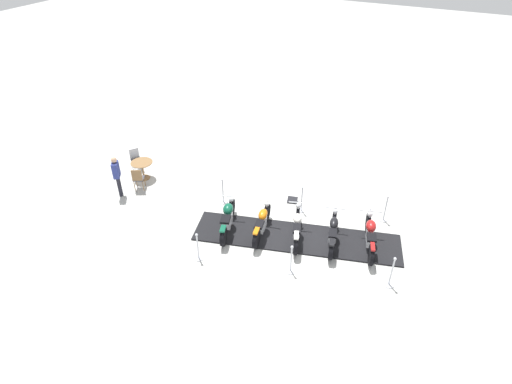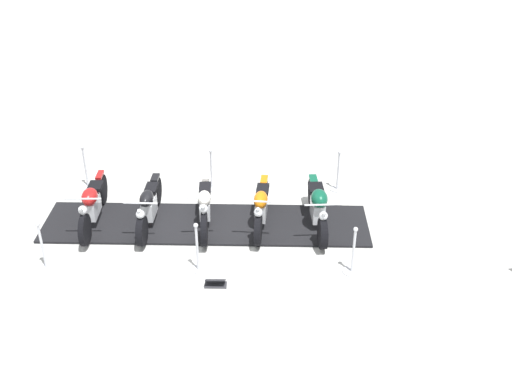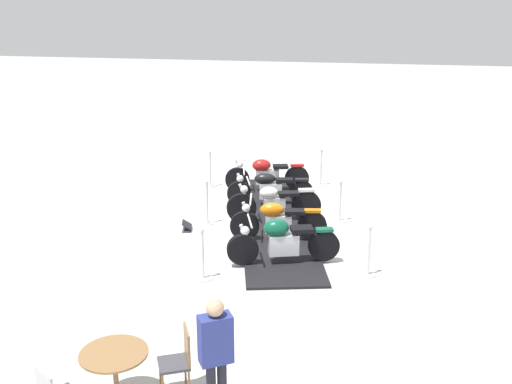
# 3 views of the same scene
# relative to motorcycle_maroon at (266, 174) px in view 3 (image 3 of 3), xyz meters

# --- Properties ---
(ground_plane) EXTENTS (80.00, 80.00, 0.00)m
(ground_plane) POSITION_rel_motorcycle_maroon_xyz_m (-2.29, -0.68, -0.53)
(ground_plane) COLOR silver
(display_platform) EXTENTS (7.14, 3.36, 0.05)m
(display_platform) POSITION_rel_motorcycle_maroon_xyz_m (-2.29, -0.68, -0.50)
(display_platform) COLOR black
(display_platform) RESTS_ON ground_plane
(motorcycle_maroon) EXTENTS (0.94, 2.24, 0.98)m
(motorcycle_maroon) POSITION_rel_motorcycle_maroon_xyz_m (0.00, 0.00, 0.00)
(motorcycle_maroon) COLOR black
(motorcycle_maroon) RESTS_ON display_platform
(motorcycle_black) EXTENTS (0.84, 2.18, 0.91)m
(motorcycle_black) POSITION_rel_motorcycle_maroon_xyz_m (-1.15, -0.33, -0.05)
(motorcycle_black) COLOR black
(motorcycle_black) RESTS_ON display_platform
(motorcycle_cream) EXTENTS (0.96, 2.16, 1.02)m
(motorcycle_cream) POSITION_rel_motorcycle_maroon_xyz_m (-2.30, -0.65, -0.03)
(motorcycle_cream) COLOR black
(motorcycle_cream) RESTS_ON display_platform
(motorcycle_copper) EXTENTS (0.77, 2.09, 0.94)m
(motorcycle_copper) POSITION_rel_motorcycle_maroon_xyz_m (-3.45, -0.96, -0.03)
(motorcycle_copper) COLOR black
(motorcycle_copper) RESTS_ON display_platform
(motorcycle_forest) EXTENTS (1.01, 2.18, 0.92)m
(motorcycle_forest) POSITION_rel_motorcycle_maroon_xyz_m (-4.60, -1.27, -0.01)
(motorcycle_forest) COLOR black
(motorcycle_forest) RESTS_ON display_platform
(stanchion_right_rear) EXTENTS (0.35, 0.35, 1.04)m
(stanchion_right_rear) POSITION_rel_motorcycle_maroon_xyz_m (-5.57, 0.06, -0.22)
(stanchion_right_rear) COLOR silver
(stanchion_right_rear) RESTS_ON ground_plane
(stanchion_left_rear) EXTENTS (0.31, 0.31, 1.04)m
(stanchion_left_rear) POSITION_rel_motorcycle_maroon_xyz_m (-4.73, -2.98, -0.18)
(stanchion_left_rear) COLOR silver
(stanchion_left_rear) RESTS_ON ground_plane
(stanchion_left_front) EXTENTS (0.36, 0.36, 1.10)m
(stanchion_left_front) POSITION_rel_motorcycle_maroon_xyz_m (0.99, -1.41, -0.20)
(stanchion_left_front) COLOR silver
(stanchion_left_front) RESTS_ON ground_plane
(stanchion_left_mid) EXTENTS (0.35, 0.35, 1.04)m
(stanchion_left_mid) POSITION_rel_motorcycle_maroon_xyz_m (-1.87, -2.19, -0.22)
(stanchion_left_mid) COLOR silver
(stanchion_left_mid) RESTS_ON ground_plane
(stanchion_right_mid) EXTENTS (0.29, 0.29, 1.08)m
(stanchion_right_mid) POSITION_rel_motorcycle_maroon_xyz_m (-2.71, 0.84, -0.14)
(stanchion_right_mid) COLOR silver
(stanchion_right_mid) RESTS_ON ground_plane
(stanchion_right_front) EXTENTS (0.28, 0.28, 1.06)m
(stanchion_right_front) POSITION_rel_motorcycle_maroon_xyz_m (0.15, 1.63, -0.15)
(stanchion_right_front) COLOR silver
(stanchion_right_front) RESTS_ON ground_plane
(info_placard) EXTENTS (0.45, 0.31, 0.20)m
(info_placard) POSITION_rel_motorcycle_maroon_xyz_m (-3.19, 1.19, -0.47)
(info_placard) COLOR #333338
(info_placard) RESTS_ON ground_plane
(cafe_table) EXTENTS (0.88, 0.88, 0.76)m
(cafe_table) POSITION_rel_motorcycle_maroon_xyz_m (-9.33, 0.05, 0.05)
(cafe_table) COLOR olive
(cafe_table) RESTS_ON ground_plane
(cafe_chair_across_table) EXTENTS (0.54, 0.54, 0.96)m
(cafe_chair_across_table) POSITION_rel_motorcycle_maroon_xyz_m (-8.95, -0.69, 0.02)
(cafe_chair_across_table) COLOR olive
(cafe_chair_across_table) RESTS_ON ground_plane
(bystander_person) EXTENTS (0.40, 0.46, 1.69)m
(bystander_person) POSITION_rel_motorcycle_maroon_xyz_m (-9.37, -1.32, 0.48)
(bystander_person) COLOR #23232D
(bystander_person) RESTS_ON ground_plane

